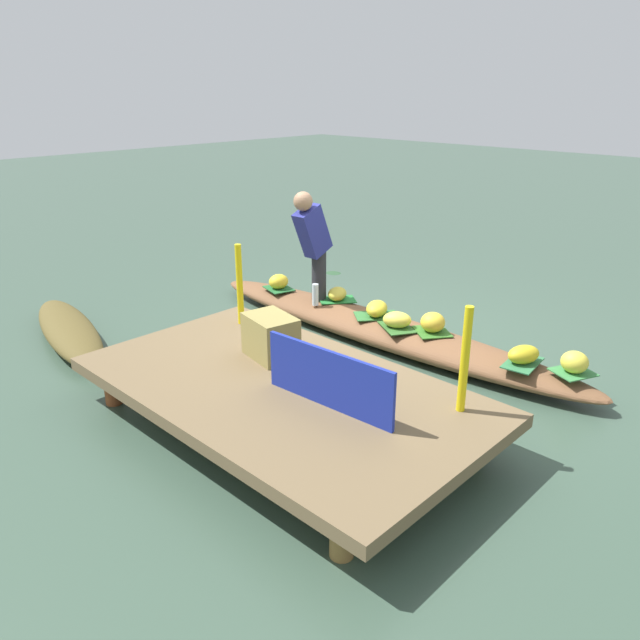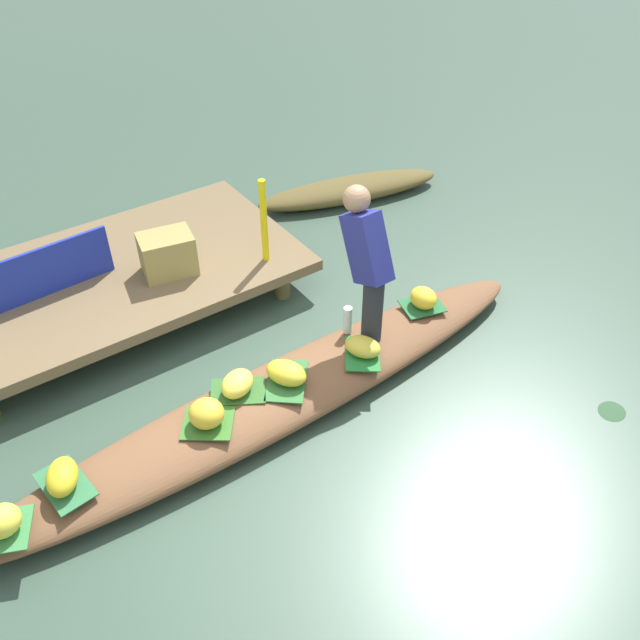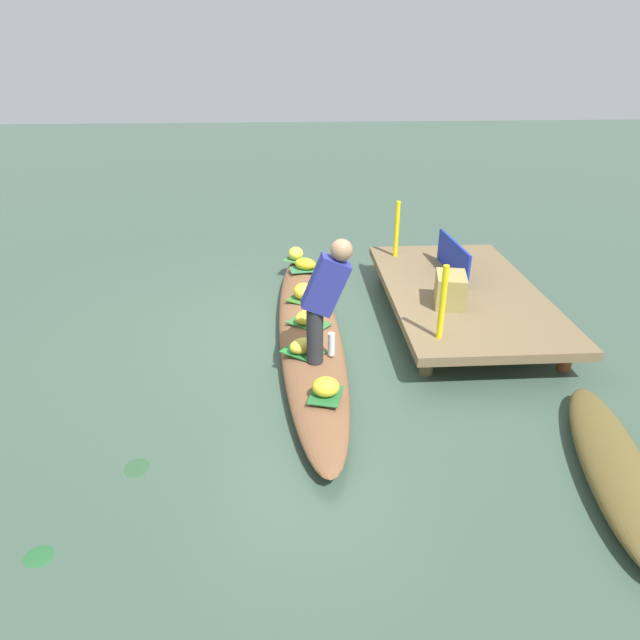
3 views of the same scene
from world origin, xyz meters
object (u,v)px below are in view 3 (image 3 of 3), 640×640
banana_bunch_4 (305,264)px  banana_bunch_2 (309,317)px  banana_bunch_0 (303,346)px  produce_crate (450,290)px  banana_bunch_5 (296,253)px  vendor_boat (309,332)px  moored_boat (614,465)px  banana_bunch_1 (317,303)px  market_banner (453,258)px  water_bottle (331,344)px  banana_bunch_6 (303,291)px  banana_bunch_3 (326,387)px  vendor_person (325,295)px

banana_bunch_4 → banana_bunch_2: bearing=-0.8°
banana_bunch_0 → produce_crate: size_ratio=0.64×
banana_bunch_4 → banana_bunch_5: 0.41m
vendor_boat → moored_boat: vendor_boat is taller
banana_bunch_1 → produce_crate: bearing=82.8°
vendor_boat → market_banner: size_ratio=4.30×
moored_boat → vendor_boat: bearing=-122.0°
vendor_boat → banana_bunch_5: banana_bunch_5 is taller
water_bottle → market_banner: 2.46m
banana_bunch_0 → banana_bunch_5: bearing=-179.8°
moored_boat → water_bottle: (-1.57, -2.05, 0.26)m
banana_bunch_4 → water_bottle: bearing=4.2°
banana_bunch_5 → water_bottle: bearing=6.1°
market_banner → produce_crate: size_ratio=2.49×
banana_bunch_0 → banana_bunch_2: size_ratio=0.89×
banana_bunch_0 → banana_bunch_5: 2.65m
vendor_boat → market_banner: 2.20m
banana_bunch_2 → banana_bunch_6: bearing=-177.0°
banana_bunch_2 → banana_bunch_3: banana_bunch_3 is taller
banana_bunch_3 → vendor_person: size_ratio=0.20×
banana_bunch_0 → banana_bunch_5: (-2.65, -0.01, 0.02)m
moored_boat → banana_bunch_2: size_ratio=6.70×
banana_bunch_2 → water_bottle: size_ratio=1.33×
market_banner → produce_crate: market_banner is taller
vendor_boat → banana_bunch_0: bearing=-9.4°
water_bottle → market_banner: (-1.78, 1.69, 0.21)m
produce_crate → market_banner: bearing=162.7°
banana_bunch_2 → produce_crate: size_ratio=0.72×
moored_boat → banana_bunch_3: bearing=-98.1°
moored_boat → banana_bunch_2: (-2.27, -2.24, 0.23)m
water_bottle → market_banner: bearing=136.5°
banana_bunch_6 → produce_crate: (0.51, 1.63, 0.19)m
vendor_boat → vendor_person: 1.18m
banana_bunch_6 → produce_crate: produce_crate is taller
banana_bunch_1 → market_banner: 1.94m
banana_bunch_0 → banana_bunch_4: banana_bunch_4 is taller
banana_bunch_1 → banana_bunch_3: (1.74, -0.02, 0.01)m
banana_bunch_2 → market_banner: 2.19m
market_banner → banana_bunch_0: bearing=-52.6°
moored_boat → banana_bunch_1: bearing=-126.9°
banana_bunch_1 → banana_bunch_3: bearing=-0.7°
banana_bunch_5 → water_bottle: 2.73m
vendor_boat → moored_boat: 3.21m
vendor_boat → vendor_person: size_ratio=3.85×
banana_bunch_4 → produce_crate: bearing=46.8°
water_bottle → market_banner: market_banner is taller
banana_bunch_4 → banana_bunch_6: size_ratio=1.22×
banana_bunch_4 → banana_bunch_6: banana_bunch_6 is taller
produce_crate → banana_bunch_6: bearing=-107.3°
vendor_person → banana_bunch_2: bearing=-171.4°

